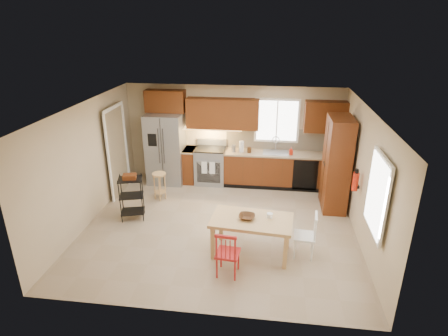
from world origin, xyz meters
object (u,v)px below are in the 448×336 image
table_bowl (247,219)px  utility_cart (132,198)px  bar_stool (160,186)px  pantry (336,164)px  refrigerator (166,149)px  range_stove (211,166)px  fire_extinguisher (355,182)px  soap_bottle (291,151)px  chair_red (228,252)px  chair_white (304,235)px  table_jar (270,217)px  dining_table (251,237)px

table_bowl → utility_cart: utility_cart is taller
bar_stool → pantry: bearing=10.4°
refrigerator → utility_cart: bearing=-95.8°
range_stove → fire_extinguisher: bearing=-32.6°
range_stove → soap_bottle: soap_bottle is taller
fire_extinguisher → chair_red: fire_extinguisher is taller
bar_stool → chair_red: bearing=-44.8°
range_stove → chair_white: range_stove is taller
fire_extinguisher → bar_stool: size_ratio=0.54×
table_jar → bar_stool: 3.21m
pantry → chair_red: 3.48m
chair_white → utility_cart: size_ratio=0.87×
refrigerator → bar_stool: bearing=-83.8°
table_bowl → fire_extinguisher: bearing=26.9°
range_stove → dining_table: bearing=-67.8°
table_jar → bar_stool: bearing=144.6°
pantry → fire_extinguisher: 1.07m
chair_red → chair_white: (1.30, 0.70, 0.00)m
fire_extinguisher → chair_white: size_ratio=0.43×
soap_bottle → utility_cart: bearing=-149.4°
refrigerator → chair_white: refrigerator is taller
range_stove → bar_stool: bearing=-132.6°
table_bowl → bar_stool: size_ratio=0.44×
refrigerator → table_jar: size_ratio=16.09×
range_stove → chair_white: 3.73m
dining_table → chair_white: chair_white is taller
table_jar → range_stove: bearing=117.8°
soap_bottle → table_bowl: 3.11m
fire_extinguisher → table_bowl: (-2.02, -1.02, -0.39)m
range_stove → chair_red: bearing=-76.4°
dining_table → utility_cart: size_ratio=1.48×
table_jar → refrigerator: bearing=133.0°
dining_table → chair_red: 0.74m
dining_table → table_bowl: size_ratio=4.94×
soap_bottle → chair_white: bearing=-86.7°
pantry → chair_red: (-2.08, -2.72, -0.63)m
pantry → chair_white: size_ratio=2.49×
pantry → chair_red: bearing=-127.4°
dining_table → range_stove: bearing=117.5°
pantry → utility_cart: bearing=-165.8°
dining_table → fire_extinguisher: bearing=33.3°
refrigerator → range_stove: bearing=3.0°
refrigerator → range_stove: refrigerator is taller
fire_extinguisher → chair_red: bearing=-143.7°
pantry → bar_stool: 4.08m
soap_bottle → fire_extinguisher: size_ratio=0.53×
utility_cart → refrigerator: bearing=68.9°
bar_stool → dining_table: bearing=-31.8°
table_bowl → utility_cart: (-2.52, 0.97, -0.23)m
bar_stool → refrigerator: bearing=104.6°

